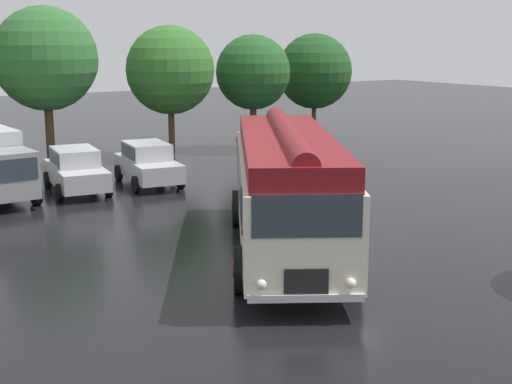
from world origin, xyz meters
name	(u,v)px	position (x,y,z in m)	size (l,w,h in m)	color
ground_plane	(329,252)	(0.00, 0.00, 0.00)	(120.00, 120.00, 0.00)	black
vintage_bus	(287,184)	(-0.97, 0.65, 1.89)	(7.26, 9.92, 3.49)	silver
car_near_left	(76,170)	(-3.13, 11.29, 0.85)	(2.37, 4.39, 1.66)	#B7BABF
car_mid_left	(148,163)	(-0.24, 11.17, 0.85)	(2.39, 4.39, 1.66)	#B7BABF
tree_centre	(49,60)	(-2.27, 16.55, 4.79)	(4.50, 4.50, 7.09)	#4C3823
tree_right_of_centre	(168,71)	(3.29, 16.44, 4.16)	(4.21, 4.21, 6.33)	#4C3823
tree_far_right	(253,73)	(8.01, 16.32, 3.95)	(3.81, 3.81, 5.91)	#4C3823
tree_extra_right	(314,71)	(13.14, 17.94, 3.87)	(4.24, 4.24, 5.99)	#4C3823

